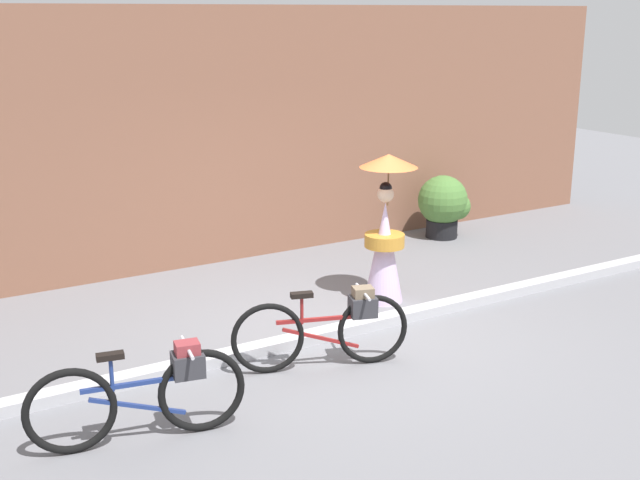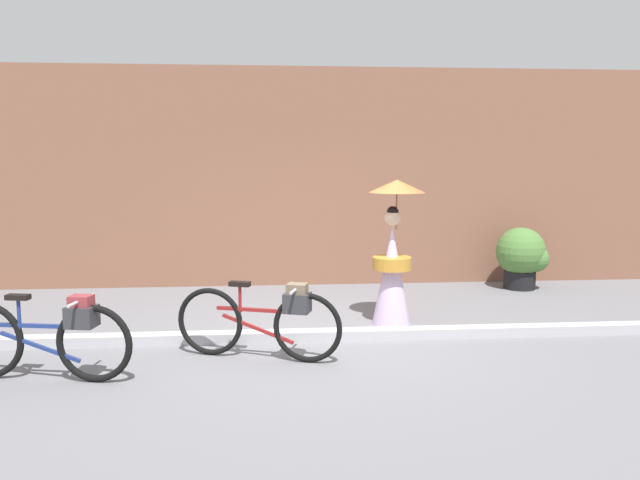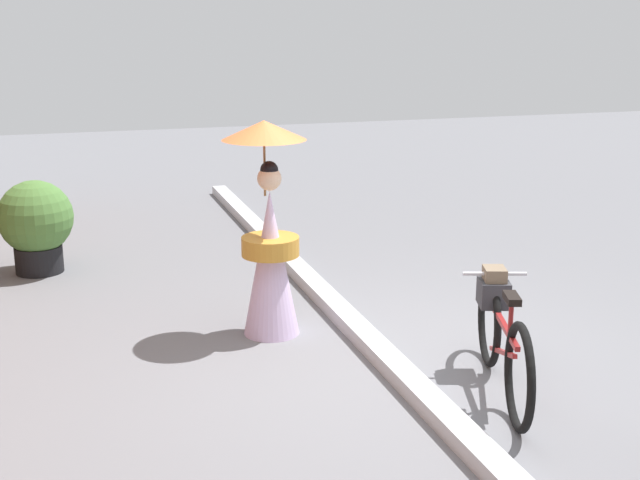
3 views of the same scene
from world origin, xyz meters
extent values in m
plane|color=slate|center=(0.00, 0.00, 0.00)|extent=(30.00, 30.00, 0.00)
cube|color=brown|center=(0.00, 3.40, 1.78)|extent=(14.00, 0.40, 3.56)
cube|color=#B2B2B7|center=(0.00, 0.00, 0.06)|extent=(14.00, 0.20, 0.12)
torus|color=black|center=(-2.24, -1.18, 0.37)|extent=(0.75, 0.20, 0.75)
cube|color=navy|center=(-2.77, -1.08, 0.53)|extent=(0.89, 0.20, 0.04)
cube|color=navy|center=(-2.77, -1.08, 0.32)|extent=(0.78, 0.18, 0.28)
cylinder|color=navy|center=(-2.96, -1.04, 0.65)|extent=(0.03, 0.03, 0.31)
cube|color=black|center=(-2.96, -1.04, 0.80)|extent=(0.23, 0.13, 0.05)
cylinder|color=silver|center=(-2.35, -1.16, 0.79)|extent=(0.12, 0.48, 0.03)
cube|color=#333338|center=(-2.35, -1.16, 0.63)|extent=(0.30, 0.26, 0.20)
cube|color=maroon|center=(-2.35, -1.16, 0.76)|extent=(0.23, 0.19, 0.14)
torus|color=black|center=(-0.21, -0.77, 0.37)|extent=(0.72, 0.28, 0.73)
torus|color=black|center=(-1.23, -0.44, 0.37)|extent=(0.72, 0.28, 0.73)
cube|color=maroon|center=(-0.72, -0.61, 0.52)|extent=(0.87, 0.31, 0.04)
cube|color=maroon|center=(-0.72, -0.61, 0.32)|extent=(0.76, 0.27, 0.28)
cylinder|color=maroon|center=(-0.91, -0.55, 0.64)|extent=(0.03, 0.03, 0.30)
cube|color=black|center=(-0.91, -0.55, 0.79)|extent=(0.24, 0.15, 0.05)
cylinder|color=silver|center=(-0.31, -0.74, 0.78)|extent=(0.18, 0.47, 0.03)
cube|color=#333338|center=(-0.31, -0.74, 0.62)|extent=(0.32, 0.29, 0.20)
cube|color=#72604C|center=(-0.31, -0.74, 0.75)|extent=(0.24, 0.21, 0.14)
cone|color=silver|center=(0.96, 0.68, 0.63)|extent=(0.48, 0.48, 1.26)
cylinder|color=#C1842D|center=(0.96, 0.68, 0.78)|extent=(0.49, 0.49, 0.16)
sphere|color=beige|center=(0.96, 0.68, 1.36)|extent=(0.20, 0.20, 0.20)
sphere|color=black|center=(0.96, 0.68, 1.43)|extent=(0.15, 0.15, 0.15)
cylinder|color=olive|center=(1.01, 0.71, 1.48)|extent=(0.02, 0.02, 0.55)
cone|color=orange|center=(1.01, 0.71, 1.75)|extent=(0.70, 0.70, 0.16)
cylinder|color=black|center=(3.45, 2.61, 0.14)|extent=(0.50, 0.50, 0.29)
sphere|color=#4C7A38|center=(3.45, 2.61, 0.60)|extent=(0.78, 0.78, 0.78)
sphere|color=#4C7A38|center=(3.64, 2.50, 0.51)|extent=(0.43, 0.43, 0.43)
camera|label=1|loc=(-4.57, -7.03, 3.47)|focal=45.31mm
camera|label=2|loc=(-0.60, -6.99, 2.10)|focal=34.93mm
camera|label=3|loc=(-5.74, 2.34, 2.65)|focal=47.54mm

